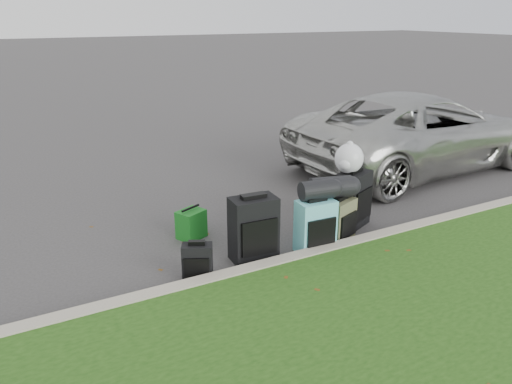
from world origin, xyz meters
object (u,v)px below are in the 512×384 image
suitcase_small_black (197,262)px  tote_green (191,224)px  suitcase_olive (339,220)px  tote_navy (246,214)px  suitcase_large_black_right (353,199)px  suitcase_large_black_left (254,229)px  suv (419,131)px  suitcase_teal (315,226)px

suitcase_small_black → tote_green: bearing=98.9°
suitcase_olive → tote_green: bearing=128.9°
tote_green → tote_navy: bearing=-19.0°
suitcase_large_black_right → tote_navy: suitcase_large_black_right is taller
suitcase_small_black → tote_navy: suitcase_small_black is taller
suitcase_large_black_left → suitcase_olive: (1.24, -0.08, -0.11)m
suitcase_large_black_left → suitcase_olive: size_ratio=1.37×
suv → suitcase_large_black_right: suv is taller
suv → suitcase_large_black_right: size_ratio=6.64×
suitcase_teal → suv: bearing=31.6°
suv → tote_navy: bearing=98.9°
suitcase_small_black → tote_green: 1.13m
suitcase_olive → tote_green: 1.98m
suitcase_teal → tote_green: bearing=141.1°
suv → suitcase_teal: bearing=115.5°
suitcase_olive → suitcase_teal: suitcase_teal is taller
suv → tote_green: size_ratio=13.55×
suv → suitcase_large_black_left: bearing=109.4°
suitcase_large_black_left → suitcase_olive: bearing=0.1°
suitcase_small_black → suitcase_large_black_right: suitcase_large_black_right is taller
suitcase_olive → suitcase_large_black_left: bearing=156.2°
tote_green → suitcase_large_black_right: bearing=-42.1°
suitcase_large_black_left → tote_navy: 1.13m
suitcase_small_black → suitcase_olive: (2.04, 0.05, 0.08)m
tote_navy → suitcase_teal: bearing=-79.8°
suitcase_teal → tote_navy: (-0.37, 1.20, -0.20)m
suitcase_teal → suitcase_large_black_left: bearing=170.4°
suitcase_large_black_left → suitcase_teal: (0.79, -0.18, -0.06)m
suitcase_large_black_right → tote_green: 2.29m
suitcase_small_black → suitcase_large_black_right: 2.55m
suitcase_large_black_right → tote_green: (-2.17, 0.70, -0.20)m
suitcase_olive → suitcase_small_black: bearing=161.4°
suitcase_small_black → suitcase_teal: (1.58, -0.05, 0.13)m
suitcase_large_black_right → suitcase_teal: bearing=-178.4°
suv → tote_navy: size_ratio=18.18×
suitcase_large_black_left → suitcase_large_black_right: size_ratio=1.01×
suitcase_small_black → suitcase_large_black_right: (2.51, 0.38, 0.18)m
suitcase_small_black → tote_navy: size_ratio=1.46×
tote_green → suitcase_olive: bearing=-55.5°
suv → suitcase_olive: suv is taller
tote_navy → suitcase_large_black_right: bearing=-37.9°
suv → tote_green: 5.20m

